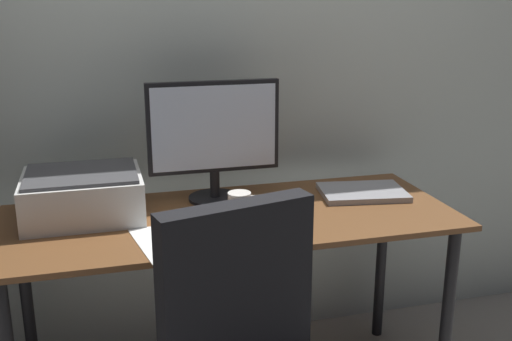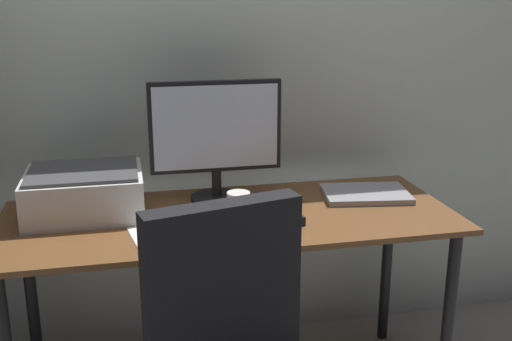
{
  "view_description": "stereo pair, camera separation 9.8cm",
  "coord_description": "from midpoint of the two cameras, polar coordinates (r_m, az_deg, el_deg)",
  "views": [
    {
      "loc": [
        -0.44,
        -1.96,
        1.49
      ],
      "look_at": [
        0.1,
        0.02,
        0.89
      ],
      "focal_mm": 42.7,
      "sensor_mm": 36.0,
      "label": 1
    },
    {
      "loc": [
        -0.34,
        -1.99,
        1.49
      ],
      "look_at": [
        0.1,
        0.02,
        0.89
      ],
      "focal_mm": 42.7,
      "sensor_mm": 36.0,
      "label": 2
    }
  ],
  "objects": [
    {
      "name": "back_wall",
      "position": [
        2.5,
        -6.27,
        11.82
      ],
      "size": [
        6.4,
        0.1,
        2.6
      ],
      "primitive_type": "cube",
      "color": "beige",
      "rests_on": "ground"
    },
    {
      "name": "desk",
      "position": [
        2.18,
        -3.69,
        -6.4
      ],
      "size": [
        1.59,
        0.64,
        0.74
      ],
      "color": "brown",
      "rests_on": "ground"
    },
    {
      "name": "monitor",
      "position": [
        2.24,
        -5.22,
        3.42
      ],
      "size": [
        0.49,
        0.2,
        0.45
      ],
      "color": "black",
      "rests_on": "desk"
    },
    {
      "name": "keyboard",
      "position": [
        2.01,
        -3.11,
        -5.44
      ],
      "size": [
        0.29,
        0.12,
        0.02
      ],
      "primitive_type": "cube",
      "rotation": [
        0.0,
        0.0,
        -0.02
      ],
      "color": "black",
      "rests_on": "desk"
    },
    {
      "name": "mouse",
      "position": [
        2.07,
        2.11,
        -4.49
      ],
      "size": [
        0.08,
        0.11,
        0.03
      ],
      "primitive_type": "cube",
      "rotation": [
        0.0,
        0.0,
        0.26
      ],
      "color": "black",
      "rests_on": "desk"
    },
    {
      "name": "coffee_mug",
      "position": [
        2.11,
        -2.88,
        -3.27
      ],
      "size": [
        0.1,
        0.08,
        0.09
      ],
      "color": "white",
      "rests_on": "desk"
    },
    {
      "name": "laptop",
      "position": [
        2.38,
        8.79,
        -2.03
      ],
      "size": [
        0.35,
        0.28,
        0.02
      ],
      "primitive_type": "cube",
      "rotation": [
        0.0,
        0.0,
        -0.15
      ],
      "color": "#99999E",
      "rests_on": "desk"
    },
    {
      "name": "printer",
      "position": [
        2.2,
        -17.15,
        -2.18
      ],
      "size": [
        0.4,
        0.34,
        0.16
      ],
      "color": "silver",
      "rests_on": "desk"
    },
    {
      "name": "paper_sheet",
      "position": [
        1.95,
        -9.3,
        -6.54
      ],
      "size": [
        0.26,
        0.33,
        0.0
      ],
      "primitive_type": "cube",
      "rotation": [
        0.0,
        0.0,
        0.17
      ],
      "color": "white",
      "rests_on": "desk"
    }
  ]
}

